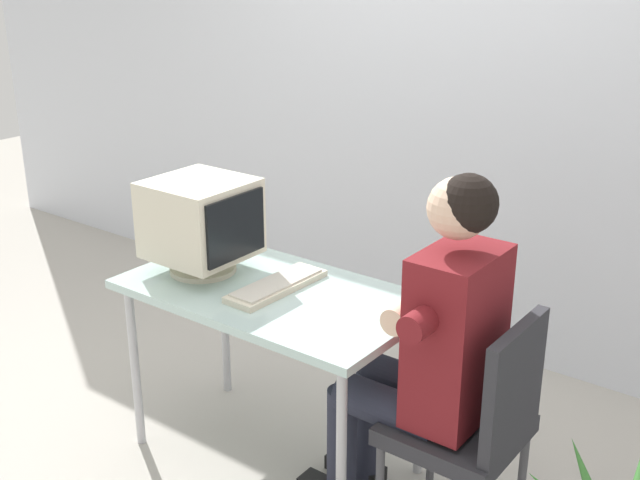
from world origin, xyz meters
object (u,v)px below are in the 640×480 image
crt_monitor (201,220)px  person_seated (429,346)px  office_chair (474,421)px  desk (272,305)px  keyboard (277,285)px

crt_monitor → person_seated: bearing=2.1°
office_chair → person_seated: person_seated is taller
person_seated → desk: bearing=-179.2°
keyboard → person_seated: bearing=-0.4°
desk → person_seated: person_seated is taller
crt_monitor → keyboard: bearing=6.7°
crt_monitor → keyboard: 0.40m
keyboard → office_chair: (0.84, -0.00, -0.26)m
desk → crt_monitor: (-0.33, -0.03, 0.28)m
person_seated → crt_monitor: bearing=-177.9°
desk → crt_monitor: bearing=-175.3°
desk → office_chair: office_chair is taller
keyboard → crt_monitor: bearing=-173.3°
person_seated → keyboard: bearing=179.6°
desk → keyboard: bearing=45.5°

